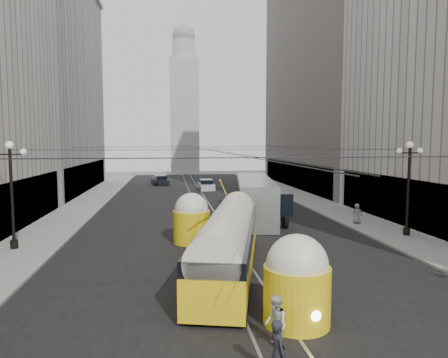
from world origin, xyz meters
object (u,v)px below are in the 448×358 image
object	(u,v)px
pedestrian_crossing_b	(275,323)
pedestrian_sidewalk_right	(357,213)
pedestrian_crossing_a	(278,353)
streetcar	(229,240)
city_bus	(254,196)

from	to	relation	value
pedestrian_crossing_b	pedestrian_sidewalk_right	xyz separation A→B (m)	(11.30, 17.45, 0.08)
pedestrian_crossing_a	streetcar	bearing A→B (deg)	-9.84
streetcar	pedestrian_crossing_b	bearing A→B (deg)	-87.75
pedestrian_crossing_b	city_bus	bearing A→B (deg)	176.65
city_bus	pedestrian_crossing_b	distance (m)	22.00
streetcar	pedestrian_sidewalk_right	distance (m)	15.17
city_bus	pedestrian_crossing_a	xyz separation A→B (m)	(-4.45, -23.42, -0.96)
city_bus	pedestrian_crossing_a	size ratio (longest dim) A/B	7.61
streetcar	pedestrian_sidewalk_right	xyz separation A→B (m)	(11.60, 9.76, -0.67)
pedestrian_crossing_b	pedestrian_sidewalk_right	world-z (taller)	pedestrian_sidewalk_right
pedestrian_crossing_b	pedestrian_sidewalk_right	size ratio (longest dim) A/B	1.09
pedestrian_crossing_a	pedestrian_crossing_b	world-z (taller)	pedestrian_crossing_a
city_bus	pedestrian_sidewalk_right	world-z (taller)	city_bus
streetcar	pedestrian_crossing_b	world-z (taller)	streetcar
streetcar	city_bus	world-z (taller)	city_bus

